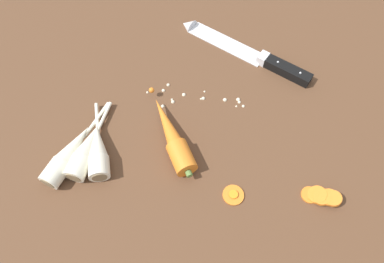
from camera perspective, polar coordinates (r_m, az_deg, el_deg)
ground_plane at (r=71.34cm, az=-0.05°, el=-0.07°), size 120.00×90.00×4.00cm
chefs_knife at (r=83.36cm, az=8.41°, el=13.70°), size 29.65×23.72×4.18cm
whole_carrot at (r=66.20cm, az=-3.41°, el=-0.77°), size 10.16×21.08×4.20cm
parsnip_front at (r=67.83cm, az=-17.61°, el=-3.10°), size 7.34×18.16×4.00cm
parsnip_mid_left at (r=68.52cm, az=-20.26°, el=-3.64°), size 11.29×19.49×4.00cm
parsnip_mid_right at (r=67.16cm, az=-15.74°, el=-3.15°), size 5.67×17.88×4.00cm
carrot_slice_stack at (r=66.53cm, az=21.25°, el=-10.26°), size 6.86×4.39×2.70cm
carrot_slice_stray_near at (r=63.21cm, az=7.07°, el=-10.65°), size 3.98×3.98×0.70cm
mince_crumbs at (r=73.49cm, az=0.92°, el=5.87°), size 21.53×7.13×0.90cm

